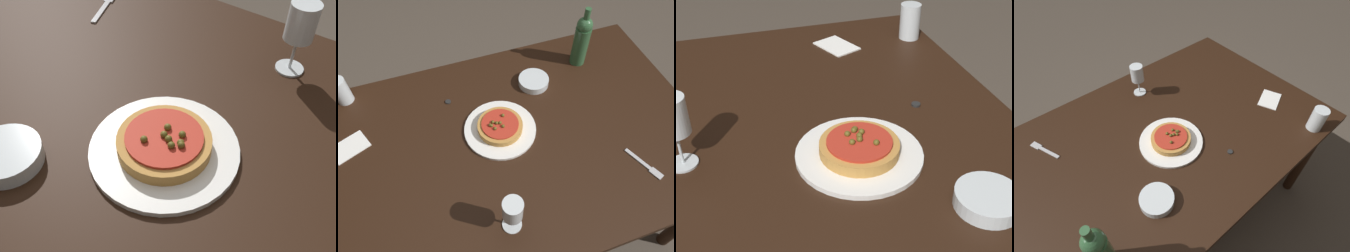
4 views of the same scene
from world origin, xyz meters
The scene contains 11 objects.
ground_plane centered at (0.00, 0.00, 0.00)m, with size 14.00×14.00×0.00m, color #4C4238.
dining_table centered at (0.00, 0.00, 0.65)m, with size 1.59×1.00×0.72m.
dinner_plate centered at (-0.01, 0.06, 0.73)m, with size 0.29×0.29×0.01m.
pizza centered at (-0.01, 0.06, 0.75)m, with size 0.18×0.18×0.04m.
wine_glass centered at (-0.10, -0.32, 0.84)m, with size 0.07×0.07×0.17m.
wine_bottle centered at (0.46, 0.32, 0.85)m, with size 0.07×0.07×0.29m.
water_cup centered at (-0.59, 0.43, 0.78)m, with size 0.07×0.07×0.12m.
side_bowl centered at (0.21, 0.25, 0.74)m, with size 0.13×0.13×0.03m.
fork centered at (0.45, -0.28, 0.72)m, with size 0.08×0.16×0.00m.
paper_napkin centered at (-0.59, 0.18, 0.72)m, with size 0.16×0.14×0.00m.
bottle_cap centered at (-0.18, 0.27, 0.73)m, with size 0.02×0.02×0.01m.
Camera 4 is at (0.43, 0.66, 1.67)m, focal length 28.00 mm.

